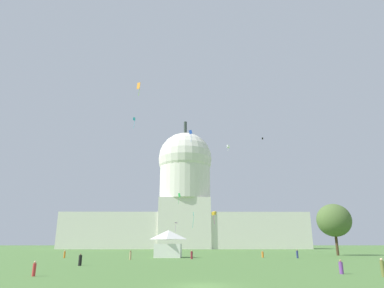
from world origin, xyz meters
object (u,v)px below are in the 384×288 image
kite_green_low (179,196)px  event_tent (168,244)px  person_orange_mid_center (263,254)px  kite_turquoise_low (193,216)px  kite_violet_low (175,224)px  kite_gold_low (214,213)px  kite_cyan_high (134,120)px  tree_east_near (334,220)px  person_olive_mid_left (383,268)px  person_maroon_mid_right (192,255)px  person_black_front_center (80,260)px  person_orange_back_right (65,254)px  person_purple_front_right (341,268)px  kite_blue_high (191,133)px  kite_orange_mid (139,86)px  person_red_lawn_far_left (34,269)px  capitol_building (185,204)px  kite_white_high (228,147)px  kite_black_high (262,138)px  person_navy_near_tree_east (297,254)px  person_tan_near_tree_west (130,255)px

kite_green_low → event_tent: bearing=1.7°
person_orange_mid_center → kite_turquoise_low: 25.69m
kite_violet_low → kite_turquoise_low: kite_violet_low is taller
kite_gold_low → kite_cyan_high: (-28.30, 10.55, 34.94)m
tree_east_near → person_olive_mid_left: size_ratio=7.56×
person_orange_mid_center → person_maroon_mid_right: (-16.17, -7.01, 0.11)m
person_black_front_center → person_orange_back_right: bearing=154.6°
event_tent → person_purple_front_right: event_tent is taller
event_tent → kite_blue_high: kite_blue_high is taller
kite_cyan_high → event_tent: bearing=-46.8°
kite_orange_mid → person_purple_front_right: bearing=-149.6°
person_red_lawn_far_left → kite_blue_high: 84.08m
capitol_building → kite_green_low: size_ratio=39.53×
tree_east_near → person_orange_mid_center: tree_east_near is taller
kite_gold_low → kite_blue_high: bearing=-160.3°
capitol_building → kite_white_high: 75.79m
person_olive_mid_left → person_maroon_mid_right: 42.00m
kite_green_low → capitol_building: bearing=-175.1°
tree_east_near → person_olive_mid_left: 60.95m
capitol_building → event_tent: 111.43m
kite_black_high → kite_orange_mid: bearing=103.8°
event_tent → kite_turquoise_low: size_ratio=1.45×
tree_east_near → kite_turquoise_low: 38.30m
person_navy_near_tree_east → kite_cyan_high: bearing=-76.3°
event_tent → kite_gold_low: kite_gold_low is taller
person_navy_near_tree_east → person_maroon_mid_right: (-22.91, -3.35, -0.04)m
kite_blue_high → kite_turquoise_low: bearing=137.4°
capitol_building → person_tan_near_tree_west: size_ratio=75.20×
capitol_building → person_black_front_center: bearing=-95.8°
kite_cyan_high → kite_black_high: kite_black_high is taller
person_navy_near_tree_east → kite_orange_mid: bearing=-14.0°
person_black_front_center → kite_turquoise_low: (17.25, 45.65, 9.82)m
capitol_building → kite_orange_mid: 125.66m
person_olive_mid_left → kite_black_high: 123.48m
kite_black_high → person_maroon_mid_right: bearing=107.9°
capitol_building → kite_cyan_high: capitol_building is taller
person_orange_back_right → tree_east_near: bearing=5.0°
person_orange_back_right → kite_blue_high: (27.85, 31.36, 38.58)m
person_purple_front_right → kite_green_low: kite_green_low is taller
tree_east_near → kite_orange_mid: kite_orange_mid is taller
kite_violet_low → kite_blue_high: size_ratio=0.93×
person_navy_near_tree_east → person_red_lawn_far_left: person_navy_near_tree_east is taller
kite_cyan_high → person_orange_back_right: bearing=-79.4°
person_olive_mid_left → kite_black_high: size_ratio=1.94×
tree_east_near → person_navy_near_tree_east: 23.76m
person_orange_back_right → kite_blue_high: size_ratio=0.37×
capitol_building → kite_violet_low: (-4.22, -24.77, -11.91)m
person_black_front_center → kite_blue_high: size_ratio=0.38×
person_navy_near_tree_east → kite_black_high: size_ratio=1.96×
person_red_lawn_far_left → kite_black_high: 131.33m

